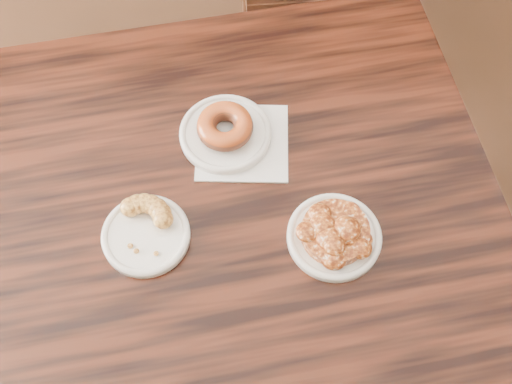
{
  "coord_description": "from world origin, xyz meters",
  "views": [
    {
      "loc": [
        -0.04,
        -0.72,
        1.73
      ],
      "look_at": [
        -0.05,
        -0.22,
        0.8
      ],
      "focal_mm": 45.0,
      "sensor_mm": 36.0,
      "label": 1
    }
  ],
  "objects_px": {
    "cafe_table": "(247,285)",
    "glazed_donut": "(225,126)",
    "cruller_fragment": "(144,230)",
    "apple_fritter": "(336,231)"
  },
  "relations": [
    {
      "from": "cafe_table",
      "to": "glazed_donut",
      "type": "bearing_deg",
      "value": 91.98
    },
    {
      "from": "apple_fritter",
      "to": "glazed_donut",
      "type": "bearing_deg",
      "value": 134.14
    },
    {
      "from": "glazed_donut",
      "to": "apple_fritter",
      "type": "height_order",
      "value": "glazed_donut"
    },
    {
      "from": "cafe_table",
      "to": "cruller_fragment",
      "type": "height_order",
      "value": "cruller_fragment"
    },
    {
      "from": "cafe_table",
      "to": "apple_fritter",
      "type": "xyz_separation_m",
      "value": [
        0.15,
        -0.05,
        0.41
      ]
    },
    {
      "from": "glazed_donut",
      "to": "apple_fritter",
      "type": "relative_size",
      "value": 0.67
    },
    {
      "from": "cafe_table",
      "to": "cruller_fragment",
      "type": "distance_m",
      "value": 0.44
    },
    {
      "from": "glazed_donut",
      "to": "cruller_fragment",
      "type": "height_order",
      "value": "glazed_donut"
    },
    {
      "from": "glazed_donut",
      "to": "cruller_fragment",
      "type": "distance_m",
      "value": 0.24
    },
    {
      "from": "apple_fritter",
      "to": "cruller_fragment",
      "type": "bearing_deg",
      "value": -178.86
    }
  ]
}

